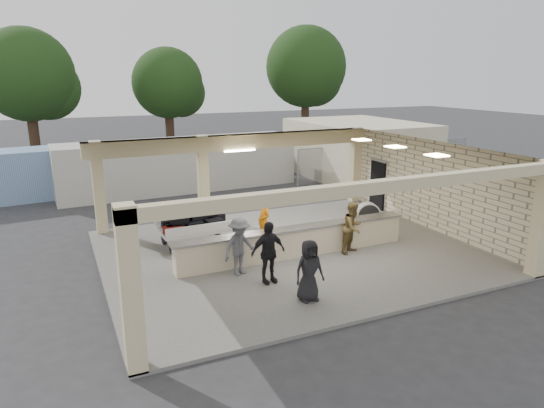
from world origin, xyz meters
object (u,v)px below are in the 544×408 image
car_white_b (348,154)px  car_dark (271,156)px  passenger_a (353,228)px  passenger_b (268,252)px  car_white_a (286,157)px  drum_fan (368,215)px  baggage_handler (264,222)px  luggage_cart (194,223)px  passenger_d (309,270)px  passenger_c (240,246)px  container_white (180,165)px  baggage_counter (295,242)px

car_white_b → car_dark: car_dark is taller
passenger_a → car_dark: bearing=49.3°
passenger_b → car_white_a: passenger_b is taller
passenger_b → drum_fan: bearing=23.3°
baggage_handler → passenger_a: baggage_handler is taller
car_dark → passenger_b: bearing=176.1°
luggage_cart → passenger_d: size_ratio=1.52×
drum_fan → car_dark: car_dark is taller
car_white_b → passenger_c: bearing=145.2°
baggage_handler → passenger_d: baggage_handler is taller
passenger_c → car_dark: bearing=42.8°
container_white → passenger_a: bearing=-79.1°
luggage_cart → passenger_a: 5.44m
passenger_b → car_white_a: 17.63m
baggage_handler → passenger_a: bearing=56.7°
container_white → car_white_b: bearing=9.7°
passenger_a → drum_fan: bearing=18.5°
car_dark → container_white: size_ratio=0.35×
baggage_handler → passenger_c: 2.47m
passenger_b → car_white_b: size_ratio=0.41×
baggage_counter → passenger_d: bearing=-110.8°
car_white_b → container_white: 12.34m
passenger_c → passenger_a: bearing=-17.4°
passenger_c → car_dark: size_ratio=0.41×
baggage_counter → car_dark: (6.08, 15.35, 0.13)m
passenger_d → car_white_a: bearing=65.8°
baggage_counter → car_white_b: (11.09, 13.90, 0.11)m
passenger_b → passenger_d: (0.52, -1.47, -0.08)m
baggage_counter → luggage_cart: size_ratio=3.25×
passenger_b → car_white_b: (12.75, 15.45, -0.31)m
baggage_handler → passenger_c: baggage_handler is taller
passenger_c → car_dark: 18.04m
passenger_b → passenger_d: size_ratio=1.09×
passenger_c → passenger_b: bearing=-78.3°
passenger_a → passenger_c: passenger_c is taller
passenger_b → passenger_c: passenger_b is taller
passenger_b → passenger_d: passenger_b is taller
baggage_counter → car_white_a: (6.51, 14.08, 0.21)m
car_white_a → container_white: (-7.46, -2.80, 0.53)m
car_dark → car_white_b: bearing=-85.5°
baggage_handler → passenger_d: 4.25m
baggage_counter → passenger_b: (-1.66, -1.55, 0.42)m
baggage_counter → car_white_a: bearing=65.2°
luggage_cart → car_white_b: (13.79, 11.46, -0.19)m
passenger_b → car_dark: (7.74, 16.90, -0.29)m
passenger_d → container_white: 14.30m
baggage_handler → passenger_a: size_ratio=1.05×
drum_fan → container_white: container_white is taller
car_white_a → car_white_b: 4.59m
luggage_cart → car_white_b: luggage_cart is taller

